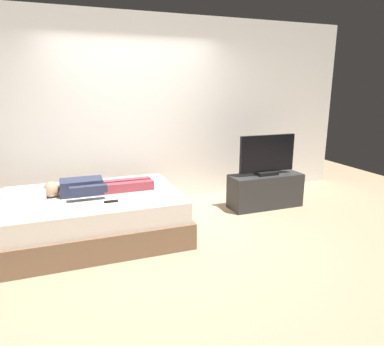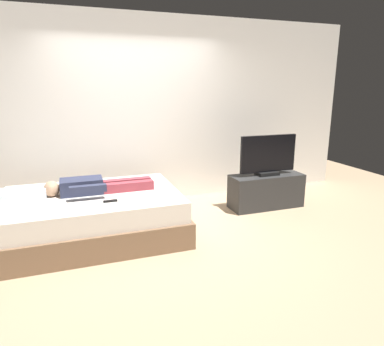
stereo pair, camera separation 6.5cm
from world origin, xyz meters
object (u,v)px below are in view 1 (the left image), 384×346
pillow (23,196)px  tv (267,156)px  person (93,187)px  tv_stand (265,191)px  bed (93,217)px  remote (111,201)px

pillow → tv: size_ratio=0.55×
person → tv_stand: bearing=4.3°
pillow → tv_stand: pillow is taller
bed → remote: bearing=-63.3°
tv_stand → pillow: bearing=-175.9°
remote → tv: bearing=14.2°
pillow → tv_stand: (3.24, 0.23, -0.35)m
remote → bed: bearing=116.7°
person → tv_stand: 2.52m
tv_stand → tv: 0.53m
remote → tv_stand: remote is taller
tv_stand → remote: bearing=-165.8°
bed → tv_stand: size_ratio=1.90×
tv_stand → person: bearing=-175.7°
bed → tv_stand: 2.53m
pillow → tv_stand: size_ratio=0.44×
person → pillow: bearing=-176.5°
person → remote: person is taller
bed → pillow: pillow is taller
pillow → remote: bearing=-21.6°
bed → remote: 0.49m
bed → pillow: (-0.73, -0.00, 0.34)m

